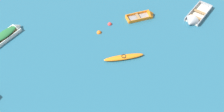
{
  "coord_description": "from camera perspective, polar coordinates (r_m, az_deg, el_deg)",
  "views": [
    {
      "loc": [
        3.99,
        2.56,
        17.66
      ],
      "look_at": [
        0.0,
        17.46,
        0.15
      ],
      "focal_mm": 41.9,
      "sensor_mm": 36.0,
      "label": 1
    }
  ],
  "objects": [
    {
      "name": "rowboat_white_distant_center",
      "position": [
        27.17,
        -21.46,
        4.86
      ],
      "size": [
        2.2,
        3.72,
        1.03
      ],
      "color": "#99754C",
      "rests_on": "ground_plane"
    },
    {
      "name": "kayak_orange_back_row_right",
      "position": [
        23.25,
        2.57,
        -0.26
      ],
      "size": [
        3.48,
        2.1,
        0.34
      ],
      "color": "orange",
      "rests_on": "ground_plane"
    },
    {
      "name": "rowboat_grey_near_right",
      "position": [
        28.13,
        17.4,
        7.68
      ],
      "size": [
        2.85,
        4.36,
        1.35
      ],
      "color": "beige",
      "rests_on": "ground_plane"
    },
    {
      "name": "rowboat_orange_far_right",
      "position": [
        27.62,
        7.45,
        8.82
      ],
      "size": [
        3.05,
        2.49,
        0.98
      ],
      "color": "gray",
      "rests_on": "ground_plane"
    },
    {
      "name": "mooring_buoy_between_boats_right",
      "position": [
        26.55,
        -0.5,
        6.92
      ],
      "size": [
        0.42,
        0.42,
        0.42
      ],
      "primitive_type": "sphere",
      "color": "red",
      "rests_on": "ground_plane"
    },
    {
      "name": "mooring_buoy_trailing",
      "position": [
        25.68,
        -2.85,
        5.09
      ],
      "size": [
        0.46,
        0.46,
        0.46
      ],
      "primitive_type": "sphere",
      "color": "orange",
      "rests_on": "ground_plane"
    }
  ]
}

